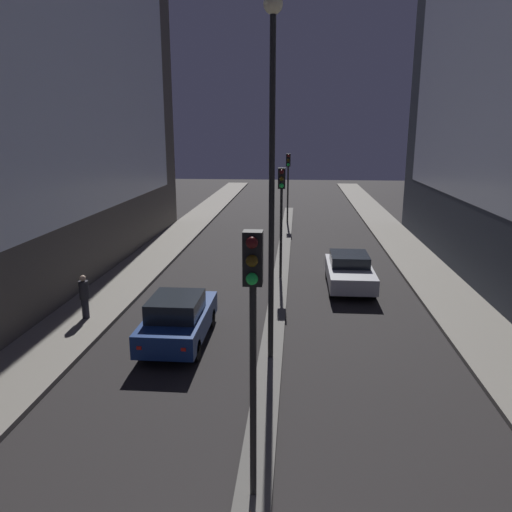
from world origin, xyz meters
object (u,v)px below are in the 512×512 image
street_lamp (272,137)px  traffic_light_far (288,173)px  car_right_lane (349,271)px  traffic_light_near (253,310)px  traffic_light_mid (281,198)px  pedestrian_on_left_sidewalk (84,296)px  car_left_lane (178,319)px

street_lamp → traffic_light_far: bearing=90.0°
street_lamp → car_right_lane: bearing=67.8°
traffic_light_near → car_right_lane: size_ratio=1.14×
traffic_light_mid → traffic_light_far: same height
traffic_light_mid → pedestrian_on_left_sidewalk: size_ratio=3.12×
car_right_lane → pedestrian_on_left_sidewalk: bearing=-153.3°
traffic_light_mid → traffic_light_near: bearing=-90.0°
traffic_light_far → traffic_light_near: bearing=-90.0°
traffic_light_mid → pedestrian_on_left_sidewalk: (-6.69, -5.85, -2.73)m
traffic_light_mid → traffic_light_far: size_ratio=1.00×
car_left_lane → pedestrian_on_left_sidewalk: 3.96m
street_lamp → car_left_lane: (-3.00, 1.03, -5.64)m
traffic_light_mid → street_lamp: street_lamp is taller
traffic_light_near → car_right_lane: 13.80m
traffic_light_near → street_lamp: (0.00, 5.80, 2.73)m
car_left_lane → car_right_lane: size_ratio=0.99×
street_lamp → traffic_light_near: bearing=-90.0°
traffic_light_mid → car_right_lane: 4.33m
street_lamp → car_left_lane: size_ratio=2.30×
traffic_light_mid → street_lamp: (0.00, -8.32, 2.73)m
traffic_light_near → traffic_light_far: (0.00, 28.24, 0.00)m
car_right_lane → traffic_light_mid: bearing=161.9°
traffic_light_mid → street_lamp: 8.76m
traffic_light_mid → traffic_light_far: bearing=90.0°
traffic_light_far → car_right_lane: size_ratio=1.14×
traffic_light_far → pedestrian_on_left_sidewalk: bearing=-108.5°
pedestrian_on_left_sidewalk → traffic_light_mid: bearing=41.2°
street_lamp → pedestrian_on_left_sidewalk: bearing=159.7°
traffic_light_mid → street_lamp: bearing=-90.0°
street_lamp → pedestrian_on_left_sidewalk: street_lamp is taller
car_right_lane → pedestrian_on_left_sidewalk: (-9.69, -4.87, 0.24)m
car_right_lane → pedestrian_on_left_sidewalk: pedestrian_on_left_sidewalk is taller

